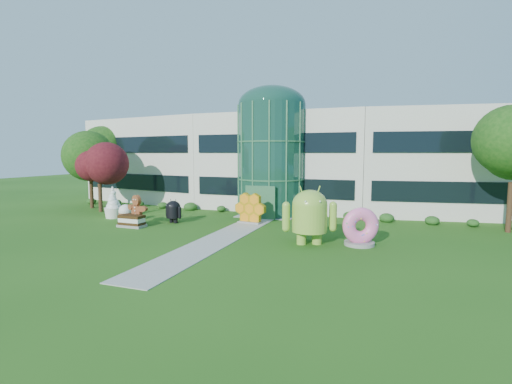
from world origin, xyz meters
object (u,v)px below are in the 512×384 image
at_px(donut, 360,226).
at_px(android_black, 173,210).
at_px(android_green, 310,212).
at_px(gingerbread, 137,210).

bearing_deg(donut, android_black, 145.18).
height_order(android_black, donut, donut).
bearing_deg(android_black, android_green, 2.80).
distance_m(android_black, donut, 14.64).
relative_size(android_black, gingerbread, 0.81).
relative_size(android_black, donut, 0.89).
xyz_separation_m(android_green, donut, (2.88, 0.78, -0.79)).
bearing_deg(android_green, android_black, 142.82).
bearing_deg(android_black, gingerbread, -123.27).
distance_m(android_green, gingerbread, 13.80).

